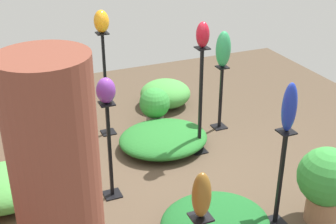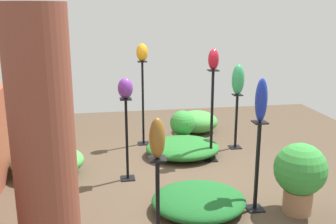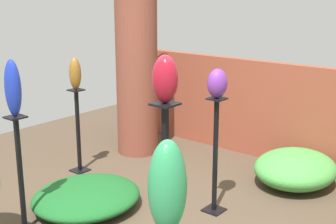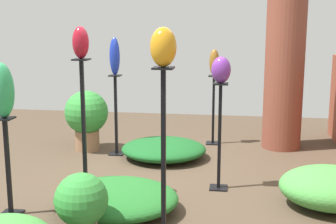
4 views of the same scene
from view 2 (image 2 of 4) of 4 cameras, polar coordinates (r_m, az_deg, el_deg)
ground_plane at (r=5.83m, az=1.97°, el=-9.44°), size 8.00×8.00×0.00m
brick_pillar at (r=3.66m, az=-17.60°, el=-4.51°), size 0.56×0.56×2.44m
pedestal_violet at (r=5.61m, az=-5.99°, el=-4.50°), size 0.20×0.20×1.20m
pedestal_amber at (r=7.02m, az=-3.65°, el=0.80°), size 0.20×0.20×1.51m
pedestal_bronze at (r=3.90m, az=-1.50°, el=-14.54°), size 0.20×0.20×1.05m
pedestal_jade at (r=6.98m, az=9.85°, el=-1.73°), size 0.20×0.20×0.97m
pedestal_ruby at (r=6.27m, az=6.36°, el=-1.11°), size 0.20×0.20×1.48m
pedestal_cobalt at (r=4.87m, az=12.78°, el=-8.27°), size 0.20×0.20×1.12m
art_vase_violet at (r=5.40m, az=-6.21°, el=3.46°), size 0.19×0.21×0.29m
art_vase_amber at (r=6.86m, az=-3.79°, el=8.64°), size 0.21×0.20×0.30m
art_vase_bronze at (r=3.59m, az=-1.59°, el=-3.83°), size 0.14×0.15×0.39m
art_vase_jade at (r=6.80m, az=10.13°, el=4.65°), size 0.20×0.22×0.52m
art_vase_ruby at (r=6.08m, az=6.62°, el=7.60°), size 0.18×0.17×0.32m
art_vase_cobalt at (r=4.61m, az=13.38°, el=1.69°), size 0.15×0.14×0.51m
potted_plant_front_left at (r=7.17m, az=2.12°, el=-1.86°), size 0.46×0.46×0.60m
potted_plant_front_right at (r=4.95m, az=18.61°, el=-8.42°), size 0.62×0.62×0.87m
foliage_bed_east at (r=4.91m, az=4.48°, el=-12.68°), size 1.07×1.16×0.25m
foliage_bed_west at (r=6.11m, az=-17.02°, el=-6.92°), size 0.92×1.05×0.40m
foliage_bed_center at (r=6.61m, az=2.14°, el=-5.20°), size 1.08×1.24×0.28m
foliage_bed_rear at (r=7.86m, az=4.24°, el=-1.40°), size 0.81×0.82×0.42m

